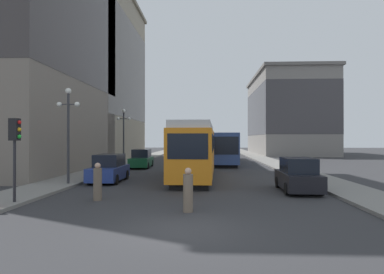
% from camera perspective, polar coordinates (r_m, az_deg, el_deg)
% --- Properties ---
extents(ground_plane, '(200.00, 200.00, 0.00)m').
position_cam_1_polar(ground_plane, '(10.90, -1.87, -15.44)').
color(ground_plane, '#303033').
extents(sidewalk_left, '(2.86, 120.00, 0.15)m').
position_cam_1_polar(sidewalk_left, '(51.41, -7.76, -3.41)').
color(sidewalk_left, gray).
rests_on(sidewalk_left, ground).
extents(sidewalk_right, '(2.86, 120.00, 0.15)m').
position_cam_1_polar(sidewalk_right, '(51.14, 11.22, -3.42)').
color(sidewalk_right, gray).
rests_on(sidewalk_right, ground).
extents(streetcar, '(2.96, 12.36, 3.89)m').
position_cam_1_polar(streetcar, '(24.19, 0.51, -2.08)').
color(streetcar, black).
rests_on(streetcar, ground).
extents(transit_bus, '(3.03, 12.39, 3.45)m').
position_cam_1_polar(transit_bus, '(38.34, 5.67, -1.66)').
color(transit_bus, black).
rests_on(transit_bus, ground).
extents(parked_car_left_near, '(1.92, 4.47, 1.82)m').
position_cam_1_polar(parked_car_left_near, '(23.16, -13.83, -5.27)').
color(parked_car_left_near, black).
rests_on(parked_car_left_near, ground).
extents(parked_car_left_mid, '(2.03, 4.98, 1.82)m').
position_cam_1_polar(parked_car_left_mid, '(33.84, -8.53, -3.71)').
color(parked_car_left_mid, black).
rests_on(parked_car_left_mid, ground).
extents(parked_car_right_far, '(1.99, 4.31, 1.82)m').
position_cam_1_polar(parked_car_right_far, '(19.21, 17.47, -6.29)').
color(parked_car_right_far, black).
rests_on(parked_car_right_far, ground).
extents(pedestrian_crossing_near, '(0.39, 0.39, 1.72)m').
position_cam_1_polar(pedestrian_crossing_near, '(13.28, -0.67, -9.16)').
color(pedestrian_crossing_near, '#6B5B4C').
rests_on(pedestrian_crossing_near, ground).
extents(pedestrian_crossing_far, '(0.39, 0.39, 1.74)m').
position_cam_1_polar(pedestrian_crossing_far, '(16.31, -15.66, -7.47)').
color(pedestrian_crossing_far, '#6B5B4C').
rests_on(pedestrian_crossing_far, ground).
extents(traffic_light_near_left, '(0.47, 0.36, 3.57)m').
position_cam_1_polar(traffic_light_near_left, '(16.26, -27.73, -0.10)').
color(traffic_light_near_left, '#232328').
rests_on(traffic_light_near_left, sidewalk_left).
extents(lamp_post_left_near, '(1.41, 0.36, 5.78)m').
position_cam_1_polar(lamp_post_left_near, '(21.78, -20.18, 2.55)').
color(lamp_post_left_near, '#333338').
rests_on(lamp_post_left_near, sidewalk_left).
extents(lamp_post_left_far, '(1.41, 0.36, 5.71)m').
position_cam_1_polar(lamp_post_left_far, '(34.61, -11.48, 1.41)').
color(lamp_post_left_far, '#333338').
rests_on(lamp_post_left_far, sidewalk_left).
extents(building_left_midblock, '(12.33, 21.94, 23.05)m').
position_cam_1_polar(building_left_midblock, '(50.08, -16.99, 10.06)').
color(building_left_midblock, gray).
rests_on(building_left_midblock, ground).
extents(building_right_corner, '(12.39, 24.04, 14.75)m').
position_cam_1_polar(building_right_corner, '(66.23, 15.70, 3.77)').
color(building_right_corner, gray).
rests_on(building_right_corner, ground).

